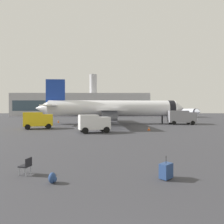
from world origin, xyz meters
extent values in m
cylinder|color=white|center=(0.62, 43.20, 3.70)|extent=(30.14, 5.15, 3.80)
cone|color=white|center=(16.80, 43.93, 3.70)|extent=(2.56, 3.71, 3.61)
cone|color=white|center=(-15.97, 42.44, 3.70)|extent=(3.35, 3.56, 3.42)
cylinder|color=black|center=(14.60, 43.83, 3.70)|extent=(1.57, 3.94, 3.88)
cube|color=white|center=(-0.74, 51.14, 3.40)|extent=(5.52, 16.20, 0.36)
cube|color=white|center=(-0.02, 35.16, 3.40)|extent=(5.52, 16.20, 0.36)
cylinder|color=gray|center=(-0.63, 48.65, 2.10)|extent=(3.30, 2.34, 2.20)
cylinder|color=gray|center=(-0.13, 37.66, 2.10)|extent=(3.30, 2.34, 2.20)
cube|color=#193899|center=(-12.87, 42.58, 7.30)|extent=(4.41, 0.56, 6.40)
cube|color=white|center=(-13.51, 45.76, 4.30)|extent=(2.87, 6.11, 0.24)
cube|color=white|center=(-13.22, 39.37, 4.30)|extent=(2.87, 6.11, 0.24)
cylinder|color=black|center=(12.60, 43.74, 0.90)|extent=(0.36, 0.36, 1.80)
cylinder|color=black|center=(-1.49, 45.50, 0.90)|extent=(0.44, 0.44, 1.80)
cylinder|color=black|center=(-1.27, 40.71, 0.90)|extent=(0.44, 0.44, 1.80)
cylinder|color=silver|center=(34.30, 89.35, 2.61)|extent=(9.15, 20.97, 2.68)
cone|color=silver|center=(37.87, 78.48, 2.61)|extent=(2.95, 2.40, 2.55)
cone|color=silver|center=(30.65, 100.49, 2.61)|extent=(3.00, 2.90, 2.42)
cylinder|color=black|center=(37.38, 79.96, 2.61)|extent=(2.91, 1.79, 2.74)
cube|color=silver|center=(39.45, 91.78, 2.40)|extent=(11.79, 6.74, 0.25)
cube|color=silver|center=(28.72, 88.27, 2.40)|extent=(11.79, 6.74, 0.25)
cylinder|color=gray|center=(37.78, 91.23, 1.48)|extent=(2.18, 2.63, 1.55)
cylinder|color=gray|center=(30.39, 88.82, 1.48)|extent=(2.18, 2.63, 1.55)
cube|color=#0C7247|center=(31.33, 98.41, 5.16)|extent=(1.21, 3.03, 4.52)
cube|color=silver|center=(33.37, 99.45, 3.04)|extent=(4.60, 3.06, 0.17)
cube|color=silver|center=(29.08, 98.05, 3.04)|extent=(4.60, 3.06, 0.17)
cylinder|color=black|center=(36.94, 81.30, 0.64)|extent=(0.25, 0.25, 1.27)
cylinder|color=black|center=(35.47, 91.22, 0.64)|extent=(0.31, 0.31, 1.27)
cylinder|color=black|center=(32.25, 90.17, 0.64)|extent=(0.31, 0.31, 1.27)
cube|color=yellow|center=(-11.36, 32.07, 1.52)|extent=(2.44, 2.70, 2.04)
cube|color=#1E232D|center=(-10.71, 32.37, 2.00)|extent=(0.90, 1.83, 0.84)
cube|color=yellow|center=(-13.54, 31.07, 1.70)|extent=(3.75, 3.30, 2.40)
cylinder|color=black|center=(-11.73, 33.16, 0.45)|extent=(0.91, 0.57, 0.90)
cylinder|color=black|center=(-10.77, 31.07, 0.45)|extent=(0.91, 0.57, 0.90)
cylinder|color=black|center=(-14.79, 31.77, 0.45)|extent=(0.91, 0.57, 0.90)
cylinder|color=black|center=(-13.83, 29.67, 0.45)|extent=(0.91, 0.57, 0.90)
cube|color=gray|center=(18.45, 41.04, 1.64)|extent=(1.72, 2.42, 2.29)
cube|color=#1E232D|center=(19.16, 41.02, 2.18)|extent=(0.11, 2.16, 0.95)
cube|color=gray|center=(15.45, 41.08, 1.85)|extent=(4.36, 2.46, 2.70)
cylinder|color=black|center=(18.40, 42.29, 0.45)|extent=(0.90, 0.23, 0.90)
cylinder|color=black|center=(18.37, 39.79, 0.45)|extent=(0.90, 0.23, 0.90)
cylinder|color=black|center=(14.21, 42.35, 0.45)|extent=(0.90, 0.23, 0.90)
cylinder|color=black|center=(14.17, 39.85, 0.45)|extent=(0.90, 0.23, 0.90)
cube|color=white|center=(-1.08, 25.83, 1.39)|extent=(2.30, 2.46, 1.78)
cube|color=#1E232D|center=(-0.37, 26.06, 1.81)|extent=(0.65, 1.73, 0.74)
cube|color=white|center=(-3.16, 25.13, 1.55)|extent=(3.14, 2.74, 2.10)
cylinder|color=black|center=(-1.20, 26.89, 0.45)|extent=(0.92, 0.49, 0.90)
cylinder|color=black|center=(-0.54, 24.90, 0.45)|extent=(0.92, 0.49, 0.90)
cylinder|color=black|center=(-4.12, 25.91, 0.45)|extent=(0.92, 0.49, 0.90)
cylinder|color=black|center=(-3.46, 23.92, 0.45)|extent=(0.92, 0.49, 0.90)
cube|color=#F2590C|center=(-4.33, 50.37, 0.02)|extent=(0.44, 0.44, 0.04)
cone|color=#F2590C|center=(-4.33, 50.37, 0.42)|extent=(0.36, 0.36, 0.76)
cylinder|color=white|center=(-4.33, 50.37, 0.46)|extent=(0.23, 0.23, 0.10)
cube|color=#F2590C|center=(6.26, 28.56, 0.02)|extent=(0.44, 0.44, 0.04)
cone|color=#F2590C|center=(6.26, 28.56, 0.33)|extent=(0.36, 0.36, 0.57)
cylinder|color=white|center=(6.26, 28.56, 0.35)|extent=(0.23, 0.23, 0.10)
cube|color=#F2590C|center=(-13.58, 47.58, 0.02)|extent=(0.44, 0.44, 0.04)
cone|color=#F2590C|center=(-13.58, 47.58, 0.40)|extent=(0.36, 0.36, 0.71)
cylinder|color=white|center=(-13.58, 47.58, 0.43)|extent=(0.23, 0.23, 0.10)
cube|color=navy|center=(2.63, 6.81, 0.39)|extent=(0.74, 0.73, 0.70)
cylinder|color=black|center=(2.63, 6.81, 0.92)|extent=(0.02, 0.02, 0.36)
cylinder|color=black|center=(2.79, 6.96, 0.04)|extent=(0.08, 0.08, 0.08)
cylinder|color=black|center=(2.46, 6.66, 0.04)|extent=(0.08, 0.08, 0.08)
ellipsoid|color=navy|center=(-2.64, 6.34, 0.24)|extent=(0.32, 0.40, 0.48)
ellipsoid|color=navy|center=(-2.50, 6.34, 0.17)|extent=(0.12, 0.28, 0.24)
cube|color=black|center=(-4.36, 7.48, 0.44)|extent=(0.57, 0.57, 0.06)
cube|color=black|center=(-4.15, 7.43, 0.66)|extent=(0.15, 0.48, 0.40)
cylinder|color=#999EA5|center=(-4.59, 7.34, 0.22)|extent=(0.04, 0.04, 0.44)
cylinder|color=#999EA5|center=(-4.50, 7.71, 0.22)|extent=(0.04, 0.04, 0.44)
cylinder|color=#999EA5|center=(-4.21, 7.25, 0.22)|extent=(0.04, 0.04, 0.44)
cylinder|color=#999EA5|center=(-4.13, 7.63, 0.22)|extent=(0.04, 0.04, 0.44)
cube|color=#B2B2B7|center=(-16.78, 113.24, 6.41)|extent=(78.23, 20.35, 12.82)
cube|color=#334756|center=(-16.78, 103.01, 5.77)|extent=(74.32, 0.10, 5.77)
cylinder|color=#B2B2B7|center=(-10.24, 113.24, 18.82)|extent=(4.40, 4.40, 12.00)
camera|label=1|loc=(-0.04, -2.17, 3.27)|focal=30.50mm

